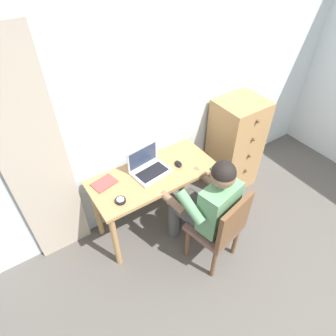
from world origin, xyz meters
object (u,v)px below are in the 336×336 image
Objects in this scene: person_seated at (207,202)px; laptop at (148,167)px; dresser at (235,145)px; desk_clock at (121,200)px; notebook_pad at (104,183)px; chair at (221,227)px; desk at (154,183)px; computer_mouse at (178,164)px.

person_seated reaches higher than laptop.
desk_clock is at bearing -172.62° from dresser.
person_seated is at bearing -66.71° from laptop.
dresser reaches higher than notebook_pad.
chair reaches higher than desk_clock.
person_seated is at bearing -147.37° from dresser.
desk is 5.75× the size of notebook_pad.
dresser is (1.13, 0.06, -0.06)m from desk.
dresser is 0.89m from computer_mouse.
dresser reaches higher than desk.
laptop is at bearing 172.45° from computer_mouse.
computer_mouse reaches higher than desk.
dresser is 1.27× the size of chair.
person_seated is 12.03× the size of computer_mouse.
dresser reaches higher than laptop.
notebook_pad is at bearing 130.33° from chair.
notebook_pad is at bearing 135.89° from person_seated.
dresser is at bearing -14.56° from notebook_pad.
person_seated is 0.94m from notebook_pad.
dresser is 1.56m from desk_clock.
desk_clock is (-0.40, -0.20, -0.04)m from laptop.
laptop is at bearing 27.02° from desk_clock.
desk is 1.00× the size of person_seated.
dresser is 0.93× the size of person_seated.
chair is at bearing -68.88° from desk.
person_seated is at bearing -65.52° from desk.
dresser is at bearing 41.17° from chair.
person_seated is 3.24× the size of laptop.
notebook_pad is at bearing 176.90° from computer_mouse.
person_seated is 0.49m from computer_mouse.
computer_mouse is at bearing 89.96° from chair.
dresser is 5.34× the size of notebook_pad.
computer_mouse is at bearing -24.76° from notebook_pad.
computer_mouse is 0.72m from notebook_pad.
dresser is 1.07m from person_seated.
desk_clock is (-0.41, -0.14, 0.14)m from desk.
desk_clock is at bearing -96.41° from notebook_pad.
computer_mouse is 0.69m from desk_clock.
notebook_pad reaches higher than desk.
dresser reaches higher than chair.
chair is (0.27, -0.69, -0.12)m from desk.
laptop is at bearing 110.45° from chair.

